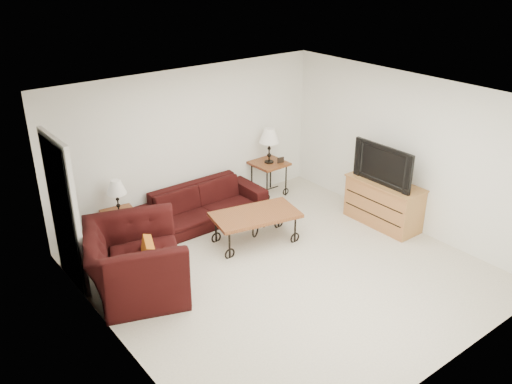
% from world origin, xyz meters
% --- Properties ---
extents(ground, '(5.00, 5.00, 0.00)m').
position_xyz_m(ground, '(0.00, 0.00, 0.00)').
color(ground, silver).
rests_on(ground, ground).
extents(wall_back, '(5.00, 0.02, 2.50)m').
position_xyz_m(wall_back, '(0.00, 2.50, 1.25)').
color(wall_back, white).
rests_on(wall_back, ground).
extents(wall_front, '(5.00, 0.02, 2.50)m').
position_xyz_m(wall_front, '(0.00, -2.50, 1.25)').
color(wall_front, white).
rests_on(wall_front, ground).
extents(wall_left, '(0.02, 5.00, 2.50)m').
position_xyz_m(wall_left, '(-2.50, 0.00, 1.25)').
color(wall_left, white).
rests_on(wall_left, ground).
extents(wall_right, '(0.02, 5.00, 2.50)m').
position_xyz_m(wall_right, '(2.50, 0.00, 1.25)').
color(wall_right, white).
rests_on(wall_right, ground).
extents(ceiling, '(5.00, 5.00, 0.00)m').
position_xyz_m(ceiling, '(0.00, 0.00, 2.50)').
color(ceiling, white).
rests_on(ceiling, wall_back).
extents(doorway, '(0.08, 0.94, 2.04)m').
position_xyz_m(doorway, '(-2.47, 1.65, 1.02)').
color(doorway, black).
rests_on(doorway, ground).
extents(sofa, '(2.13, 0.83, 0.62)m').
position_xyz_m(sofa, '(-0.08, 2.02, 0.31)').
color(sofa, black).
rests_on(sofa, ground).
extents(side_table_left, '(0.54, 0.54, 0.53)m').
position_xyz_m(side_table_left, '(-1.48, 2.20, 0.27)').
color(side_table_left, brown).
rests_on(side_table_left, ground).
extents(side_table_right, '(0.61, 0.61, 0.64)m').
position_xyz_m(side_table_right, '(1.46, 2.20, 0.32)').
color(side_table_right, brown).
rests_on(side_table_right, ground).
extents(lamp_left, '(0.33, 0.33, 0.53)m').
position_xyz_m(lamp_left, '(-1.48, 2.20, 0.80)').
color(lamp_left, black).
rests_on(lamp_left, side_table_left).
extents(lamp_right, '(0.37, 0.37, 0.64)m').
position_xyz_m(lamp_right, '(1.46, 2.20, 0.97)').
color(lamp_right, black).
rests_on(lamp_right, side_table_right).
extents(photo_frame_left, '(0.11, 0.02, 0.09)m').
position_xyz_m(photo_frame_left, '(-1.63, 2.05, 0.58)').
color(photo_frame_left, black).
rests_on(photo_frame_left, side_table_left).
extents(photo_frame_right, '(0.13, 0.04, 0.11)m').
position_xyz_m(photo_frame_right, '(1.61, 2.05, 0.70)').
color(photo_frame_right, black).
rests_on(photo_frame_right, side_table_right).
extents(coffee_table, '(1.44, 0.98, 0.49)m').
position_xyz_m(coffee_table, '(0.19, 0.95, 0.25)').
color(coffee_table, brown).
rests_on(coffee_table, ground).
extents(armchair, '(1.64, 1.75, 0.91)m').
position_xyz_m(armchair, '(-1.88, 0.88, 0.46)').
color(armchair, black).
rests_on(armchair, ground).
extents(throw_pillow, '(0.25, 0.43, 0.41)m').
position_xyz_m(throw_pillow, '(-1.73, 0.83, 0.52)').
color(throw_pillow, orange).
rests_on(throw_pillow, armchair).
extents(tv_stand, '(0.52, 1.26, 0.75)m').
position_xyz_m(tv_stand, '(2.23, 0.14, 0.38)').
color(tv_stand, '#B78D44').
rests_on(tv_stand, ground).
extents(television, '(0.15, 1.13, 0.65)m').
position_xyz_m(television, '(2.21, 0.14, 1.08)').
color(television, black).
rests_on(television, tv_stand).
extents(backpack, '(0.41, 0.34, 0.46)m').
position_xyz_m(backpack, '(1.02, 1.40, 0.23)').
color(backpack, black).
rests_on(backpack, ground).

